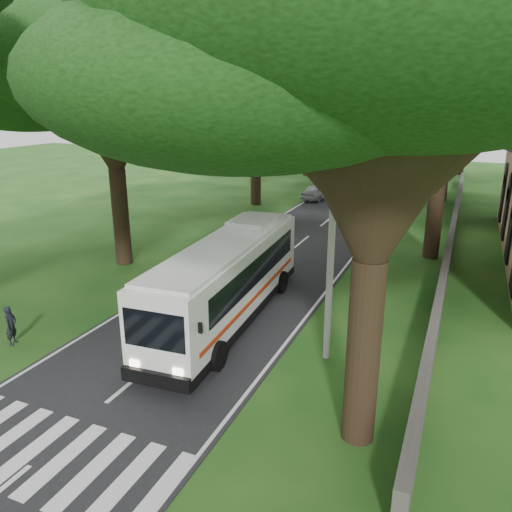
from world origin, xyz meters
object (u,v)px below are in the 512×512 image
at_px(coach_bus, 228,278).
at_px(distant_car_c, 405,161).
at_px(pole_near, 331,248).
at_px(pole_far, 430,146).
at_px(distant_car_a, 318,192).
at_px(pedestrian, 11,325).
at_px(pole_mid, 406,171).

xyz_separation_m(coach_bus, distant_car_c, (0.55, 53.73, -1.18)).
xyz_separation_m(pole_near, coach_bus, (-4.70, 1.57, -2.31)).
bearing_deg(distant_car_c, pole_far, 114.98).
height_order(pole_far, coach_bus, pole_far).
height_order(pole_near, coach_bus, pole_near).
distance_m(coach_bus, distant_car_a, 26.83).
bearing_deg(distant_car_c, pedestrian, 92.84).
bearing_deg(pole_mid, distant_car_c, 96.70).
xyz_separation_m(coach_bus, distant_car_a, (-3.80, 26.54, -1.14)).
height_order(pole_near, distant_car_c, pole_near).
bearing_deg(pole_mid, coach_bus, -104.32).
distance_m(pole_near, pole_mid, 20.00).
relative_size(pole_far, distant_car_a, 1.94).
bearing_deg(pole_far, coach_bus, -96.98).
bearing_deg(pole_far, pedestrian, -104.57).
distance_m(pole_near, pole_far, 40.00).
relative_size(pole_near, pedestrian, 5.12).
relative_size(pole_near, distant_car_a, 1.94).
xyz_separation_m(pole_mid, distant_car_c, (-4.15, 35.30, -3.49)).
relative_size(distant_car_a, distant_car_c, 0.90).
xyz_separation_m(pole_far, pedestrian, (-11.36, -43.70, -3.40)).
bearing_deg(pedestrian, distant_car_c, -25.74).
xyz_separation_m(distant_car_a, pedestrian, (-2.86, -31.81, 0.05)).
distance_m(pole_near, coach_bus, 5.47).
xyz_separation_m(pole_near, distant_car_a, (-8.50, 28.11, -3.45)).
height_order(pole_far, distant_car_a, pole_far).
distance_m(pole_near, pedestrian, 12.42).
xyz_separation_m(pole_mid, pole_far, (0.00, 20.00, 0.00)).
bearing_deg(pedestrian, pole_near, -90.73).
relative_size(pole_mid, distant_car_a, 1.94).
xyz_separation_m(distant_car_c, pedestrian, (-7.21, -59.00, 0.09)).
relative_size(coach_bus, distant_car_a, 2.89).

